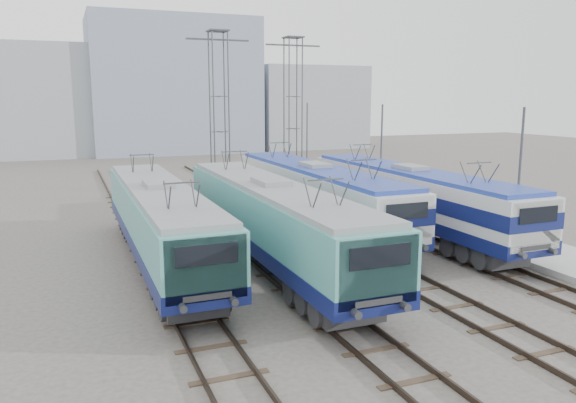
% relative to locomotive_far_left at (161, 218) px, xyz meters
% --- Properties ---
extents(ground, '(160.00, 160.00, 0.00)m').
position_rel_locomotive_far_left_xyz_m(ground, '(6.75, -6.89, -2.19)').
color(ground, '#514C47').
extents(platform, '(4.00, 70.00, 0.30)m').
position_rel_locomotive_far_left_xyz_m(platform, '(16.95, 1.11, -2.04)').
color(platform, '#9E9E99').
rests_on(platform, ground).
extents(locomotive_far_left, '(2.78, 17.58, 3.31)m').
position_rel_locomotive_far_left_xyz_m(locomotive_far_left, '(0.00, 0.00, 0.00)').
color(locomotive_far_left, '#0F164D').
rests_on(locomotive_far_left, ground).
extents(locomotive_center_left, '(2.89, 18.29, 3.44)m').
position_rel_locomotive_far_left_xyz_m(locomotive_center_left, '(4.50, -2.04, 0.08)').
color(locomotive_center_left, '#0F164D').
rests_on(locomotive_center_left, ground).
extents(locomotive_center_right, '(2.86, 18.10, 3.40)m').
position_rel_locomotive_far_left_xyz_m(locomotive_center_right, '(9.00, 3.34, 0.11)').
color(locomotive_center_right, '#0F164D').
rests_on(locomotive_center_right, ground).
extents(locomotive_far_right, '(2.82, 17.84, 3.35)m').
position_rel_locomotive_far_left_xyz_m(locomotive_far_right, '(13.50, 0.81, 0.08)').
color(locomotive_far_right, '#0F164D').
rests_on(locomotive_far_right, ground).
extents(catenary_tower_west, '(4.50, 1.20, 12.00)m').
position_rel_locomotive_far_left_xyz_m(catenary_tower_west, '(6.75, 15.11, 4.45)').
color(catenary_tower_west, '#3F4247').
rests_on(catenary_tower_west, ground).
extents(catenary_tower_east, '(4.50, 1.20, 12.00)m').
position_rel_locomotive_far_left_xyz_m(catenary_tower_east, '(13.25, 17.11, 4.45)').
color(catenary_tower_east, '#3F4247').
rests_on(catenary_tower_east, ground).
extents(mast_front, '(0.12, 0.12, 7.00)m').
position_rel_locomotive_far_left_xyz_m(mast_front, '(15.35, -4.89, 1.31)').
color(mast_front, '#3F4247').
rests_on(mast_front, ground).
extents(mast_mid, '(0.12, 0.12, 7.00)m').
position_rel_locomotive_far_left_xyz_m(mast_mid, '(15.35, 7.11, 1.31)').
color(mast_mid, '#3F4247').
rests_on(mast_mid, ground).
extents(mast_rear, '(0.12, 0.12, 7.00)m').
position_rel_locomotive_far_left_xyz_m(mast_rear, '(15.35, 19.11, 1.31)').
color(mast_rear, '#3F4247').
rests_on(mast_rear, ground).
extents(building_west, '(18.00, 12.00, 14.00)m').
position_rel_locomotive_far_left_xyz_m(building_west, '(-7.25, 55.11, 4.81)').
color(building_west, '#8F969E').
rests_on(building_west, ground).
extents(building_center, '(22.00, 14.00, 18.00)m').
position_rel_locomotive_far_left_xyz_m(building_center, '(10.75, 55.11, 6.81)').
color(building_center, gray).
rests_on(building_center, ground).
extents(building_east, '(16.00, 12.00, 12.00)m').
position_rel_locomotive_far_left_xyz_m(building_east, '(30.75, 55.11, 3.81)').
color(building_east, '#8F969E').
rests_on(building_east, ground).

